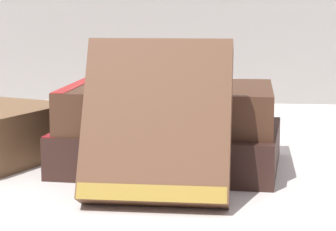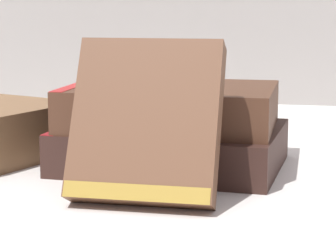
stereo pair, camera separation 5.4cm
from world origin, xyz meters
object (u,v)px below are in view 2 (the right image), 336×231
object	(u,v)px
book_flat_bottom	(167,146)
book_leaning_front	(146,128)
book_flat_top	(166,106)
pocket_watch	(189,85)

from	to	relation	value
book_flat_bottom	book_leaning_front	size ratio (longest dim) A/B	1.66
book_flat_top	book_leaning_front	xyz separation A→B (m)	(0.01, -0.12, 0.00)
book_flat_bottom	pocket_watch	size ratio (longest dim) A/B	4.02
book_leaning_front	pocket_watch	world-z (taller)	book_leaning_front
book_flat_top	pocket_watch	distance (m)	0.04
book_flat_top	pocket_watch	world-z (taller)	pocket_watch
book_flat_bottom	book_leaning_front	world-z (taller)	book_leaning_front
book_flat_top	pocket_watch	bearing A→B (deg)	-37.63
book_flat_bottom	book_leaning_front	distance (m)	0.12
book_leaning_front	pocket_watch	bearing A→B (deg)	81.83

